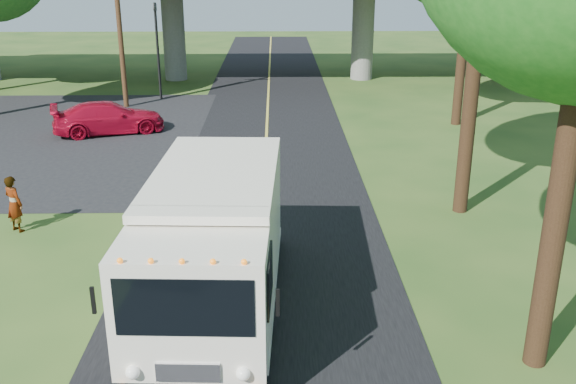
{
  "coord_description": "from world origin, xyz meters",
  "views": [
    {
      "loc": [
        0.42,
        -9.64,
        7.56
      ],
      "look_at": [
        0.73,
        6.47,
        1.6
      ],
      "focal_mm": 40.0,
      "sensor_mm": 36.0,
      "label": 1
    }
  ],
  "objects_px": {
    "traffic_signal": "(157,41)",
    "utility_pole": "(119,18)",
    "red_sedan": "(109,118)",
    "pedestrian": "(14,204)",
    "step_van": "(214,241)"
  },
  "relations": [
    {
      "from": "pedestrian",
      "to": "traffic_signal",
      "type": "bearing_deg",
      "value": -60.65
    },
    {
      "from": "utility_pole",
      "to": "pedestrian",
      "type": "xyz_separation_m",
      "value": [
        0.36,
        -16.3,
        -3.76
      ]
    },
    {
      "from": "utility_pole",
      "to": "red_sedan",
      "type": "xyz_separation_m",
      "value": [
        0.4,
        -5.31,
        -3.89
      ]
    },
    {
      "from": "step_van",
      "to": "pedestrian",
      "type": "height_order",
      "value": "step_van"
    },
    {
      "from": "traffic_signal",
      "to": "utility_pole",
      "type": "height_order",
      "value": "utility_pole"
    },
    {
      "from": "step_van",
      "to": "red_sedan",
      "type": "xyz_separation_m",
      "value": [
        -6.14,
        15.55,
        -0.99
      ]
    },
    {
      "from": "utility_pole",
      "to": "traffic_signal",
      "type": "bearing_deg",
      "value": 53.13
    },
    {
      "from": "traffic_signal",
      "to": "utility_pole",
      "type": "relative_size",
      "value": 0.58
    },
    {
      "from": "traffic_signal",
      "to": "step_van",
      "type": "bearing_deg",
      "value": -77.56
    },
    {
      "from": "traffic_signal",
      "to": "pedestrian",
      "type": "bearing_deg",
      "value": -93.57
    },
    {
      "from": "traffic_signal",
      "to": "pedestrian",
      "type": "distance_m",
      "value": 18.48
    },
    {
      "from": "traffic_signal",
      "to": "pedestrian",
      "type": "xyz_separation_m",
      "value": [
        -1.14,
        -18.3,
        -2.36
      ]
    },
    {
      "from": "red_sedan",
      "to": "pedestrian",
      "type": "relative_size",
      "value": 2.9
    },
    {
      "from": "pedestrian",
      "to": "utility_pole",
      "type": "bearing_deg",
      "value": -55.82
    },
    {
      "from": "traffic_signal",
      "to": "utility_pole",
      "type": "bearing_deg",
      "value": -126.87
    }
  ]
}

